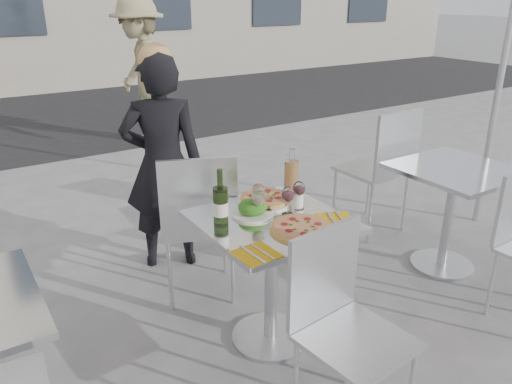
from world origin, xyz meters
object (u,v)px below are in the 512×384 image
side_table_right (452,197)px  side_chair_rfar (383,162)px  chair_far (198,216)px  chair_near (341,314)px  main_table (271,255)px  napkin_right (336,219)px  wineglass_white_b (258,192)px  wineglass_white_a (258,199)px  salad_plate (252,209)px  woman_diner (163,164)px  pizza_near (302,228)px  pedestrian_b (141,72)px  wineglass_red_b (299,190)px  wine_bottle (221,204)px  carafe (291,178)px  wineglass_red_a (288,195)px  pizza_far (265,199)px  sugar_shaker (297,199)px  napkin_left (256,254)px

side_table_right → side_chair_rfar: size_ratio=0.73×
chair_far → chair_near: 1.17m
main_table → chair_far: size_ratio=0.76×
napkin_right → wineglass_white_b: bearing=155.9°
wineglass_white_a → side_table_right: bearing=-1.8°
salad_plate → woman_diner: bearing=93.4°
chair_near → pizza_near: bearing=70.6°
napkin_right → pedestrian_b: bearing=106.1°
wineglass_white_b → wineglass_red_b: 0.22m
woman_diner → wineglass_red_b: (0.32, -1.10, 0.11)m
pizza_near → wine_bottle: bearing=139.2°
chair_far → carafe: (0.40, -0.39, 0.28)m
wineglass_white_a → napkin_right: size_ratio=0.66×
chair_far → wineglass_white_a: bearing=122.1°
chair_near → wineglass_red_a: 0.69m
chair_near → wineglass_white_a: chair_near is taller
main_table → chair_near: size_ratio=0.82×
chair_far → napkin_right: bearing=140.9°
napkin_right → pizza_far: bearing=136.6°
pizza_near → wine_bottle: 0.42m
sugar_shaker → wineglass_red_a: size_ratio=0.68×
napkin_right → wine_bottle: bearing=177.2°
main_table → sugar_shaker: (0.20, 0.05, 0.26)m
main_table → sugar_shaker: 0.33m
pizza_far → napkin_left: bearing=-127.7°
side_chair_rfar → sugar_shaker: size_ratio=9.63×
wine_bottle → napkin_left: size_ratio=1.47×
main_table → salad_plate: (-0.06, 0.10, 0.25)m
wineglass_red_b → napkin_left: wineglass_red_b is taller
pizza_near → napkin_right: 0.22m
sugar_shaker → napkin_left: 0.57m
pizza_far → napkin_right: pizza_far is taller
side_table_right → side_chair_rfar: side_chair_rfar is taller
wineglass_red_a → main_table: bearing=-178.2°
main_table → napkin_left: size_ratio=3.74×
chair_near → pizza_far: chair_near is taller
side_chair_rfar → wine_bottle: 1.86m
wineglass_white_b → carafe: bearing=12.6°
side_table_right → pizza_near: (-1.45, -0.18, 0.22)m
wine_bottle → wineglass_red_b: wine_bottle is taller
chair_near → napkin_left: (-0.22, 0.33, 0.21)m
sugar_shaker → carafe: bearing=67.3°
woman_diner → wineglass_white_a: bearing=115.6°
wine_bottle → wineglass_red_a: 0.36m
side_chair_rfar → wine_bottle: bearing=16.5°
pizza_far → wineglass_red_a: size_ratio=2.03×
pizza_near → wineglass_red_b: (0.15, 0.22, 0.10)m
chair_far → wine_bottle: size_ratio=3.34×
pedestrian_b → wineglass_white_b: (-0.92, -4.08, -0.05)m
woman_diner → wineglass_white_b: bearing=118.6°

